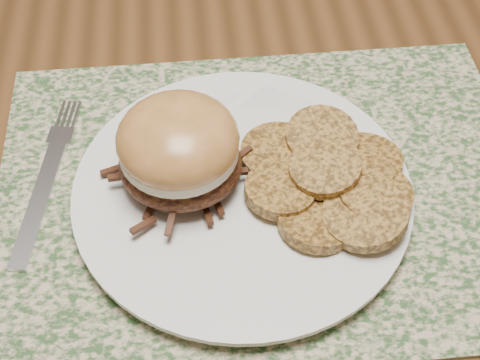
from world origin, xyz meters
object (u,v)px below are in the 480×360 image
at_px(pork_sandwich, 179,150).
at_px(fork, 48,176).
at_px(dining_table, 140,68).
at_px(dinner_plate, 242,192).

xyz_separation_m(pork_sandwich, fork, (-0.11, 0.03, -0.05)).
bearing_deg(dining_table, fork, -106.70).
relative_size(dining_table, dinner_plate, 5.77).
xyz_separation_m(dinner_plate, fork, (-0.16, 0.04, -0.01)).
relative_size(dining_table, pork_sandwich, 12.07).
height_order(dinner_plate, pork_sandwich, pork_sandwich).
height_order(pork_sandwich, fork, pork_sandwich).
distance_m(dining_table, fork, 0.25).
distance_m(pork_sandwich, fork, 0.13).
bearing_deg(dining_table, dinner_plate, -70.58).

